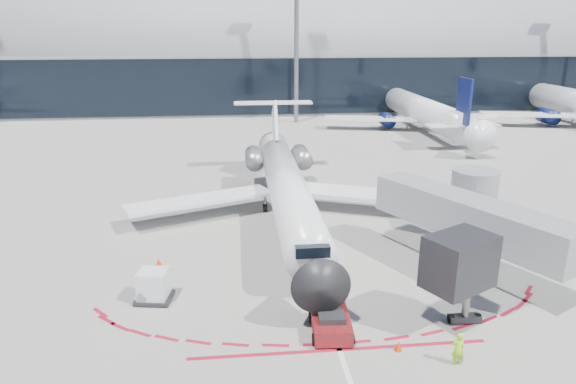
{
  "coord_description": "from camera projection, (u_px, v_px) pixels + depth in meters",
  "views": [
    {
      "loc": [
        -4.45,
        -31.5,
        14.23
      ],
      "look_at": [
        -0.94,
        2.6,
        3.2
      ],
      "focal_mm": 32.0,
      "sensor_mm": 36.0,
      "label": 1
    }
  ],
  "objects": [
    {
      "name": "safety_cone_left",
      "position": [
        159.0,
        262.0,
        32.09
      ],
      "size": [
        0.35,
        0.35,
        0.49
      ],
      "primitive_type": "cone",
      "color": "red",
      "rests_on": "ground"
    },
    {
      "name": "apron_centerline",
      "position": [
        302.0,
        237.0,
        36.51
      ],
      "size": [
        0.25,
        40.0,
        0.01
      ],
      "primitive_type": "cube",
      "color": "silver",
      "rests_on": "ground"
    },
    {
      "name": "pushback_tug",
      "position": [
        331.0,
        323.0,
        24.91
      ],
      "size": [
        2.12,
        4.64,
        1.19
      ],
      "rotation": [
        0.0,
        0.0,
        -0.06
      ],
      "color": "#550C13",
      "rests_on": "ground"
    },
    {
      "name": "apron_stop_bar",
      "position": [
        339.0,
        350.0,
        23.73
      ],
      "size": [
        14.0,
        0.25,
        0.01
      ],
      "primitive_type": "cube",
      "color": "maroon",
      "rests_on": "ground"
    },
    {
      "name": "terminal_building",
      "position": [
        258.0,
        60.0,
        93.54
      ],
      "size": [
        150.0,
        24.15,
        24.0
      ],
      "color": "gray",
      "rests_on": "ground"
    },
    {
      "name": "uld_container",
      "position": [
        154.0,
        286.0,
        27.74
      ],
      "size": [
        2.11,
        1.87,
        1.77
      ],
      "rotation": [
        0.0,
        0.0,
        -0.16
      ],
      "color": "black",
      "rests_on": "ground"
    },
    {
      "name": "ramp_worker",
      "position": [
        458.0,
        349.0,
        22.45
      ],
      "size": [
        0.6,
        0.41,
        1.6
      ],
      "primitive_type": "imported",
      "rotation": [
        0.0,
        0.0,
        3.19
      ],
      "color": "#9AED18",
      "rests_on": "ground"
    },
    {
      "name": "light_mast_centre",
      "position": [
        296.0,
        39.0,
        76.73
      ],
      "size": [
        0.7,
        0.7,
        25.0
      ],
      "primitive_type": "cylinder",
      "color": "slate",
      "rests_on": "ground"
    },
    {
      "name": "bg_airliner_1",
      "position": [
        422.0,
        92.0,
        74.11
      ],
      "size": [
        33.19,
        35.14,
        10.74
      ],
      "primitive_type": null,
      "color": "white",
      "rests_on": "ground"
    },
    {
      "name": "ground",
      "position": [
        306.0,
        248.0,
        34.62
      ],
      "size": [
        260.0,
        260.0,
        0.0
      ],
      "primitive_type": "plane",
      "color": "gray",
      "rests_on": "ground"
    },
    {
      "name": "regional_jet",
      "position": [
        287.0,
        186.0,
        39.51
      ],
      "size": [
        24.91,
        30.71,
        7.69
      ],
      "color": "white",
      "rests_on": "ground"
    },
    {
      "name": "safety_cone_right",
      "position": [
        398.0,
        346.0,
        23.6
      ],
      "size": [
        0.35,
        0.35,
        0.49
      ],
      "primitive_type": "cone",
      "color": "red",
      "rests_on": "ground"
    },
    {
      "name": "jet_bridge",
      "position": [
        469.0,
        217.0,
        31.8
      ],
      "size": [
        10.03,
        15.2,
        4.9
      ],
      "color": "gray",
      "rests_on": "ground"
    }
  ]
}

